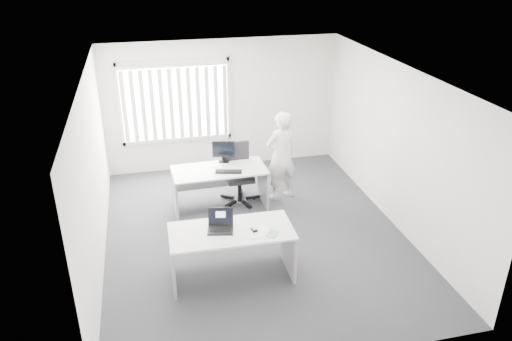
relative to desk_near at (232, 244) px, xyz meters
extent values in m
plane|color=#47464C|center=(0.60, 1.10, -0.59)|extent=(6.00, 6.00, 0.00)
cube|color=white|center=(0.60, 4.10, 0.81)|extent=(5.00, 0.02, 2.80)
cube|color=white|center=(0.60, -1.90, 0.81)|extent=(5.00, 0.02, 2.80)
cube|color=white|center=(-1.90, 1.10, 0.81)|extent=(0.02, 6.00, 2.80)
cube|color=white|center=(3.10, 1.10, 0.81)|extent=(0.02, 6.00, 2.80)
cube|color=white|center=(0.60, 1.10, 2.21)|extent=(5.00, 6.00, 0.02)
cube|color=silver|center=(-0.40, 4.06, 0.96)|extent=(2.32, 0.06, 1.76)
cube|color=white|center=(0.00, 0.00, 0.21)|extent=(1.80, 0.87, 0.03)
cube|color=#A3A3A6|center=(-0.87, 0.02, -0.20)|extent=(0.06, 0.77, 0.78)
cube|color=#A3A3A6|center=(0.87, -0.02, -0.20)|extent=(0.06, 0.77, 0.78)
cube|color=white|center=(0.19, 2.19, 0.18)|extent=(1.74, 0.85, 0.03)
cube|color=#A3A3A6|center=(-0.65, 2.16, -0.21)|extent=(0.06, 0.74, 0.75)
cube|color=#A3A3A6|center=(1.03, 2.21, -0.21)|extent=(0.06, 0.74, 0.75)
cylinder|color=black|center=(0.59, 2.32, -0.54)|extent=(0.67, 0.67, 0.09)
cylinder|color=black|center=(0.59, 2.32, -0.34)|extent=(0.08, 0.08, 0.50)
cube|color=black|center=(0.59, 2.32, -0.09)|extent=(0.51, 0.51, 0.08)
cube|color=black|center=(0.59, 2.55, 0.26)|extent=(0.48, 0.08, 0.60)
imported|color=silver|center=(1.40, 2.29, 0.30)|extent=(0.74, 0.59, 1.77)
cube|color=white|center=(0.40, -0.14, 0.23)|extent=(0.37, 0.31, 0.00)
cube|color=silver|center=(0.55, -0.23, 0.23)|extent=(0.22, 0.24, 0.01)
cube|color=black|center=(0.33, 2.02, 0.21)|extent=(0.50, 0.27, 0.02)
camera|label=1|loc=(-1.07, -6.07, 4.05)|focal=35.00mm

